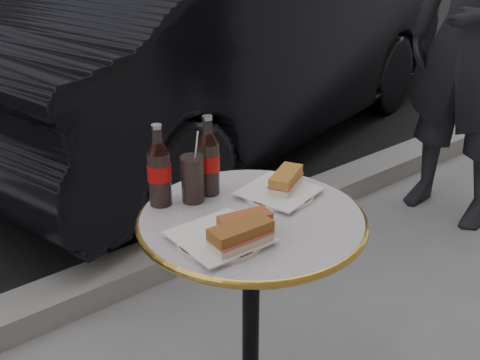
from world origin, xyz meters
TOP-DOWN VIEW (x-y plane):
  - curb at (0.00, 0.90)m, footprint 40.00×0.20m
  - bistro_table at (0.00, 0.00)m, footprint 0.62×0.62m
  - plate_left at (-0.15, -0.05)m, footprint 0.26×0.26m
  - plate_right at (0.14, 0.05)m, footprint 0.22×0.22m
  - sandwich_left_a at (-0.13, -0.12)m, footprint 0.16×0.08m
  - sandwich_left_b at (-0.08, -0.07)m, footprint 0.14×0.09m
  - sandwich_right at (0.17, 0.05)m, footprint 0.15×0.12m
  - cola_bottle_left at (-0.15, 0.21)m, footprint 0.08×0.08m
  - cola_bottle_right at (-0.01, 0.18)m, footprint 0.08×0.08m
  - cola_glass at (-0.07, 0.17)m, footprint 0.07×0.07m
  - parked_car at (1.51, 1.95)m, footprint 2.30×4.13m
  - pedestrian at (1.71, 0.40)m, footprint 0.49×0.70m

SIDE VIEW (x-z plane):
  - curb at x=0.00m, z-range -0.01..0.11m
  - bistro_table at x=0.00m, z-range 0.00..0.73m
  - parked_car at x=1.51m, z-range 0.00..1.29m
  - plate_right at x=0.14m, z-range 0.73..0.74m
  - plate_left at x=-0.15m, z-range 0.73..0.74m
  - sandwich_left_b at x=-0.08m, z-range 0.74..0.79m
  - sandwich_right at x=0.17m, z-range 0.74..0.79m
  - sandwich_left_a at x=-0.13m, z-range 0.74..0.80m
  - cola_glass at x=-0.07m, z-range 0.73..0.87m
  - cola_bottle_left at x=-0.15m, z-range 0.73..0.97m
  - cola_bottle_right at x=-0.01m, z-range 0.73..0.97m
  - pedestrian at x=1.71m, z-range 0.00..1.84m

